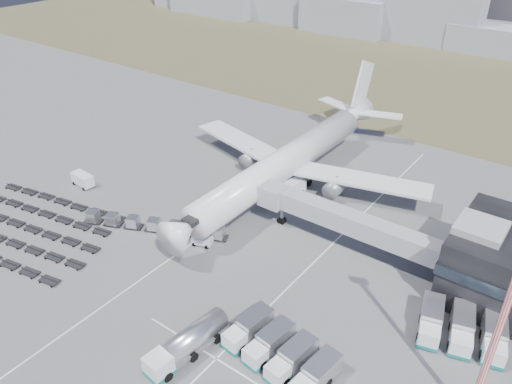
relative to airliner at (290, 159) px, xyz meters
The scene contains 15 objects.
ground 32.81m from the airliner, 90.00° to the right, with size 420.00×420.00×0.00m, color #565659.
grass_strip 77.80m from the airliner, 90.00° to the left, with size 420.00×90.00×0.01m, color #47422A.
lane_markings 31.41m from the airliner, 71.60° to the right, with size 47.12×110.00×0.01m.
jet_bridge 19.89m from the airliner, 36.93° to the right, with size 30.30×3.80×7.05m.
airliner is the anchor object (origin of this frame).
skyline 120.46m from the airliner, 100.32° to the left, with size 294.21×24.68×24.33m.
fuel_tanker 43.91m from the airliner, 72.99° to the right, with size 4.06×11.46×3.62m.
pushback_tug 24.81m from the airliner, 91.10° to the right, with size 3.13×1.76×1.43m, color white.
utility_van 39.39m from the airliner, 142.51° to the right, with size 4.70×2.13×2.48m, color white.
catering_truck 5.93m from the airliner, 53.34° to the right, with size 3.57×6.04×2.60m.
service_trucks_near 42.49m from the airliner, 58.37° to the right, with size 13.60×8.59×2.85m.
service_trucks_far 43.28m from the airliner, 27.48° to the right, with size 11.51×9.78×3.02m.
uld_row 28.14m from the airliner, 109.66° to the right, with size 23.43×11.79×1.93m.
baggage_dollies 47.60m from the airliner, 125.30° to the right, with size 33.44×23.69×0.72m.
floodlight_mast 52.91m from the airliner, 35.71° to the right, with size 2.49×2.03×26.29m.
Camera 1 is at (44.09, -38.03, 47.44)m, focal length 35.00 mm.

